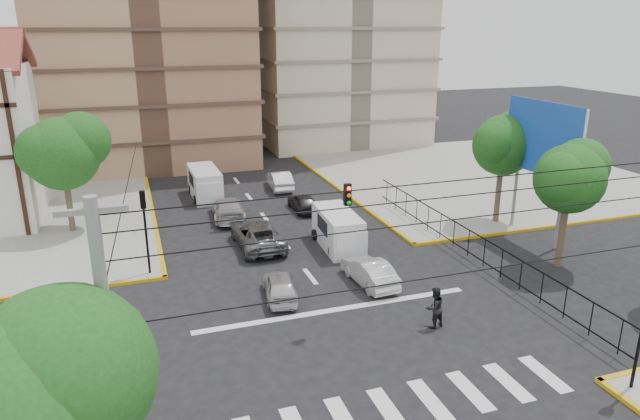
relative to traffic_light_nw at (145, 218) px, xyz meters
name	(u,v)px	position (x,y,z in m)	size (l,w,h in m)	color
ground	(345,322)	(7.80, -7.80, -3.11)	(160.00, 160.00, 0.00)	black
sidewalk_ne	(478,175)	(27.80, 12.20, -3.04)	(26.00, 26.00, 0.15)	gray
crosswalk_stripes	(409,405)	(7.80, -13.80, -3.11)	(12.00, 2.40, 0.01)	silver
stop_line	(336,310)	(7.80, -6.60, -3.11)	(13.00, 0.40, 0.01)	silver
park_fence	(467,258)	(16.80, -3.30, -3.11)	(0.10, 22.50, 1.66)	black
billboard	(543,140)	(22.25, -1.80, 2.89)	(0.36, 6.20, 8.10)	slate
tree_sw_near	(7,414)	(-3.10, -17.79, 2.16)	(5.63, 4.60, 7.57)	#473828
tree_park_a	(571,175)	(20.88, -5.79, 1.90)	(4.41, 3.60, 6.83)	#473828
tree_park_c	(504,142)	(21.89, 1.21, 2.22)	(4.65, 3.80, 7.25)	#473828
tree_tudor	(64,150)	(-4.10, 8.21, 2.11)	(5.39, 4.40, 7.43)	#473828
traffic_light_nw	(145,218)	(0.00, 0.00, 0.00)	(0.28, 0.22, 4.40)	black
traffic_light_hanging	(368,207)	(7.80, -9.84, 2.79)	(18.00, 9.12, 0.92)	black
utility_pole_sw	(115,388)	(-1.20, -16.80, 1.65)	(1.40, 0.28, 9.00)	slate
van_right_lane	(339,231)	(10.57, 0.39, -2.08)	(2.12, 4.82, 2.13)	silver
van_left_lane	(205,185)	(4.69, 12.87, -2.04)	(2.08, 4.95, 2.22)	silver
car_silver_front_left	(280,286)	(5.71, -4.60, -2.50)	(1.44, 3.58, 1.22)	silver
car_white_front_right	(369,271)	(10.33, -4.55, -2.46)	(1.39, 3.98, 1.31)	silver
car_grey_mid_left	(258,235)	(6.18, 2.14, -2.38)	(2.44, 5.29, 1.47)	slate
car_silver_rear_left	(228,208)	(5.44, 7.76, -2.39)	(2.01, 4.95, 1.44)	silver
car_darkgrey_mid_right	(303,202)	(10.67, 7.76, -2.49)	(1.48, 3.67, 1.25)	#262729
car_white_rear_right	(280,180)	(10.59, 13.62, -2.40)	(1.51, 4.33, 1.43)	white
pedestrian_crosswalk	(434,308)	(11.22, -9.38, -2.20)	(0.89, 0.69, 1.83)	black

